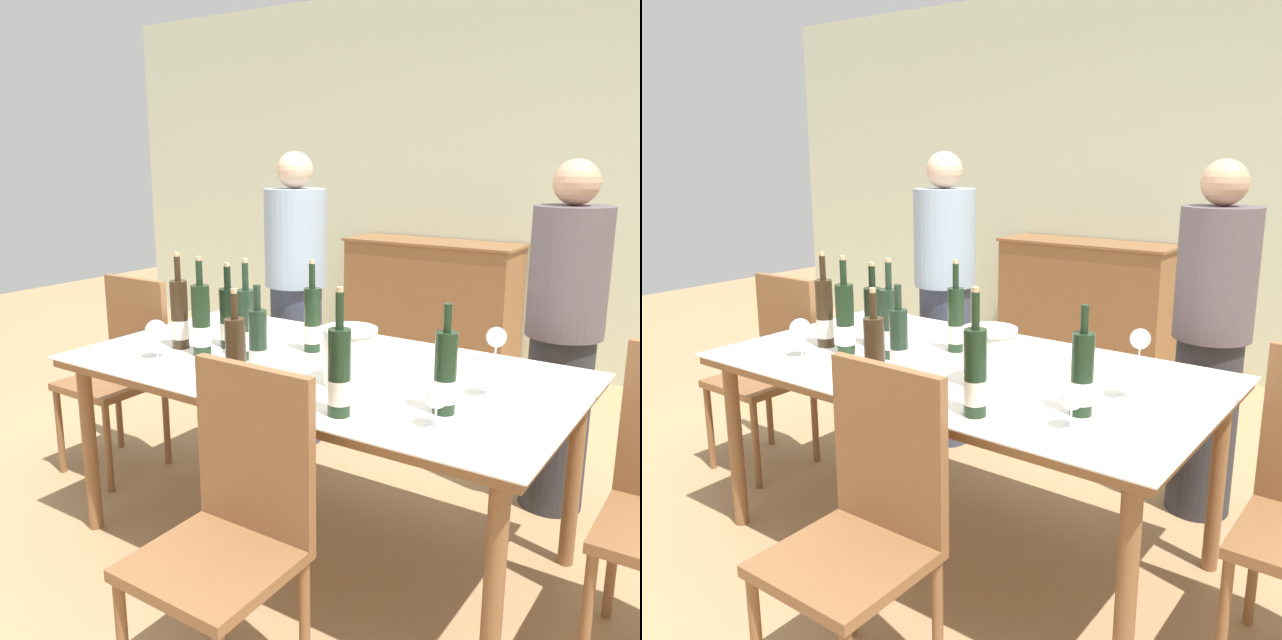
% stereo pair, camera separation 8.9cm
% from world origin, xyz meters
% --- Properties ---
extents(ground_plane, '(12.00, 12.00, 0.00)m').
position_xyz_m(ground_plane, '(0.00, 0.00, 0.00)').
color(ground_plane, '#A37F56').
extents(back_wall, '(8.00, 0.10, 2.80)m').
position_xyz_m(back_wall, '(0.00, 2.87, 1.40)').
color(back_wall, beige).
rests_on(back_wall, ground_plane).
extents(sideboard_cabinet, '(1.33, 0.46, 0.95)m').
position_xyz_m(sideboard_cabinet, '(-0.73, 2.58, 0.47)').
color(sideboard_cabinet, brown).
rests_on(sideboard_cabinet, ground_plane).
extents(dining_table, '(1.95, 1.06, 0.78)m').
position_xyz_m(dining_table, '(0.00, 0.00, 0.71)').
color(dining_table, brown).
rests_on(dining_table, ground_plane).
extents(ice_bucket, '(0.20, 0.20, 0.20)m').
position_xyz_m(ice_bucket, '(0.21, -0.12, 0.89)').
color(ice_bucket, white).
rests_on(ice_bucket, dining_table).
extents(wine_bottle_0, '(0.07, 0.07, 0.38)m').
position_xyz_m(wine_bottle_0, '(-0.13, 0.14, 0.91)').
color(wine_bottle_0, black).
rests_on(wine_bottle_0, dining_table).
extents(wine_bottle_1, '(0.08, 0.08, 0.40)m').
position_xyz_m(wine_bottle_1, '(-0.48, -0.15, 0.91)').
color(wine_bottle_1, black).
rests_on(wine_bottle_1, dining_table).
extents(wine_bottle_2, '(0.07, 0.07, 0.34)m').
position_xyz_m(wine_bottle_2, '(-0.11, -0.24, 0.90)').
color(wine_bottle_2, '#1E3323').
rests_on(wine_bottle_2, dining_table).
extents(wine_bottle_3, '(0.07, 0.07, 0.35)m').
position_xyz_m(wine_bottle_3, '(0.60, -0.20, 0.90)').
color(wine_bottle_3, black).
rests_on(wine_bottle_3, dining_table).
extents(wine_bottle_4, '(0.08, 0.08, 0.36)m').
position_xyz_m(wine_bottle_4, '(-0.47, -0.00, 0.90)').
color(wine_bottle_4, black).
rests_on(wine_bottle_4, dining_table).
extents(wine_bottle_5, '(0.07, 0.07, 0.40)m').
position_xyz_m(wine_bottle_5, '(-0.63, -0.12, 0.91)').
color(wine_bottle_5, '#332314').
rests_on(wine_bottle_5, dining_table).
extents(wine_bottle_6, '(0.08, 0.08, 0.40)m').
position_xyz_m(wine_bottle_6, '(-0.29, -0.09, 0.91)').
color(wine_bottle_6, '#1E3323').
rests_on(wine_bottle_6, dining_table).
extents(wine_bottle_7, '(0.07, 0.07, 0.41)m').
position_xyz_m(wine_bottle_7, '(0.34, -0.40, 0.91)').
color(wine_bottle_7, black).
rests_on(wine_bottle_7, dining_table).
extents(wine_bottle_8, '(0.07, 0.07, 0.37)m').
position_xyz_m(wine_bottle_8, '(-0.04, -0.44, 0.90)').
color(wine_bottle_8, '#332314').
rests_on(wine_bottle_8, dining_table).
extents(wine_glass_0, '(0.08, 0.08, 0.14)m').
position_xyz_m(wine_glass_0, '(0.55, 0.42, 0.87)').
color(wine_glass_0, white).
rests_on(wine_glass_0, dining_table).
extents(wine_glass_1, '(0.08, 0.08, 0.15)m').
position_xyz_m(wine_glass_1, '(0.66, 0.03, 0.88)').
color(wine_glass_1, white).
rests_on(wine_glass_1, dining_table).
extents(wine_glass_2, '(0.07, 0.07, 0.13)m').
position_xyz_m(wine_glass_2, '(0.56, 0.00, 0.86)').
color(wine_glass_2, white).
rests_on(wine_glass_2, dining_table).
extents(wine_glass_3, '(0.08, 0.08, 0.15)m').
position_xyz_m(wine_glass_3, '(-0.34, 0.05, 0.88)').
color(wine_glass_3, white).
rests_on(wine_glass_3, dining_table).
extents(wine_glass_4, '(0.08, 0.08, 0.14)m').
position_xyz_m(wine_glass_4, '(0.63, -0.32, 0.87)').
color(wine_glass_4, white).
rests_on(wine_glass_4, dining_table).
extents(wine_glass_5, '(0.09, 0.09, 0.16)m').
position_xyz_m(wine_glass_5, '(-0.59, -0.29, 0.89)').
color(wine_glass_5, white).
rests_on(wine_glass_5, dining_table).
extents(chair_near_front, '(0.42, 0.42, 0.98)m').
position_xyz_m(chair_near_front, '(0.20, -0.75, 0.55)').
color(chair_near_front, brown).
rests_on(chair_near_front, ground_plane).
extents(chair_left_end, '(0.42, 0.42, 0.96)m').
position_xyz_m(chair_left_end, '(-1.27, 0.09, 0.55)').
color(chair_left_end, brown).
rests_on(chair_left_end, ground_plane).
extents(person_host, '(0.33, 0.33, 1.59)m').
position_xyz_m(person_host, '(-0.71, 0.82, 0.79)').
color(person_host, '#383F56').
rests_on(person_host, ground_plane).
extents(person_guest_left, '(0.33, 0.33, 1.56)m').
position_xyz_m(person_guest_left, '(0.69, 0.87, 0.78)').
color(person_guest_left, '#2D2D33').
rests_on(person_guest_left, ground_plane).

